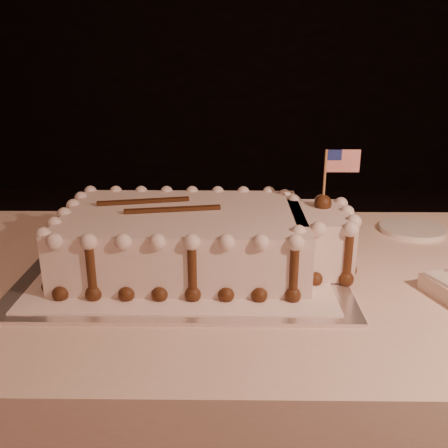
{
  "coord_description": "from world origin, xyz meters",
  "views": [
    {
      "loc": [
        -0.14,
        -0.33,
        1.17
      ],
      "look_at": [
        -0.15,
        0.62,
        0.85
      ],
      "focal_mm": 40.0,
      "sensor_mm": 36.0,
      "label": 1
    }
  ],
  "objects_px": {
    "sheet_cake": "(201,238)",
    "side_plate": "(412,229)",
    "cake_board": "(185,266)",
    "banquet_table": "(290,421)"
  },
  "relations": [
    {
      "from": "sheet_cake",
      "to": "side_plate",
      "type": "xyz_separation_m",
      "value": [
        0.51,
        0.23,
        -0.06
      ]
    },
    {
      "from": "sheet_cake",
      "to": "side_plate",
      "type": "relative_size",
      "value": 3.78
    },
    {
      "from": "cake_board",
      "to": "sheet_cake",
      "type": "height_order",
      "value": "sheet_cake"
    },
    {
      "from": "banquet_table",
      "to": "side_plate",
      "type": "xyz_separation_m",
      "value": [
        0.32,
        0.24,
        0.38
      ]
    },
    {
      "from": "cake_board",
      "to": "sheet_cake",
      "type": "relative_size",
      "value": 1.05
    },
    {
      "from": "banquet_table",
      "to": "sheet_cake",
      "type": "bearing_deg",
      "value": 175.53
    },
    {
      "from": "banquet_table",
      "to": "sheet_cake",
      "type": "xyz_separation_m",
      "value": [
        -0.2,
        0.02,
        0.44
      ]
    },
    {
      "from": "cake_board",
      "to": "side_plate",
      "type": "height_order",
      "value": "side_plate"
    },
    {
      "from": "side_plate",
      "to": "banquet_table",
      "type": "bearing_deg",
      "value": -142.62
    },
    {
      "from": "cake_board",
      "to": "side_plate",
      "type": "distance_m",
      "value": 0.59
    }
  ]
}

